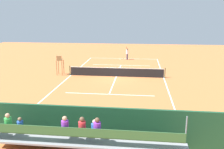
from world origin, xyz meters
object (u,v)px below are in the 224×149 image
courtside_bench (155,130)px  equipment_bag (117,136)px  tennis_racket (121,59)px  tennis_player (127,53)px  bleacher_stand (79,139)px  tennis_ball_near (110,61)px  umpire_chair (60,63)px  tennis_net (116,72)px

courtside_bench → equipment_bag: 2.04m
courtside_bench → tennis_racket: 23.91m
tennis_player → tennis_racket: bearing=-6.8°
tennis_racket → courtside_bench: bearing=99.0°
tennis_player → bleacher_stand: bearing=88.4°
courtside_bench → tennis_player: (2.81, -23.49, 0.46)m
bleacher_stand → tennis_ball_near: (1.71, -24.26, -0.94)m
tennis_racket → equipment_bag: bearing=94.2°
courtside_bench → tennis_ball_near: courtside_bench is taller
bleacher_stand → tennis_racket: bearing=-89.5°
bleacher_stand → umpire_chair: 16.57m
tennis_net → equipment_bag: bearing=95.9°
bleacher_stand → tennis_player: 25.64m
tennis_net → tennis_ball_near: (1.86, -8.84, -0.47)m
equipment_bag → tennis_racket: 23.80m
equipment_bag → tennis_net: bearing=-84.1°
courtside_bench → tennis_player: tennis_player is taller
bleacher_stand → courtside_bench: (-3.54, -2.14, -0.42)m
umpire_chair → equipment_bag: (-7.60, 13.41, -1.13)m
umpire_chair → tennis_ball_near: (-4.34, -8.84, -1.28)m
tennis_net → tennis_ball_near: bearing=-78.1°
equipment_bag → tennis_player: (0.82, -23.62, 0.84)m
tennis_player → umpire_chair: bearing=56.4°
tennis_player → tennis_ball_near: bearing=29.4°
bleacher_stand → tennis_player: (-0.73, -25.63, 0.04)m
equipment_bag → tennis_player: tennis_player is taller
tennis_net → equipment_bag: tennis_net is taller
umpire_chair → tennis_player: umpire_chair is taller
equipment_bag → umpire_chair: bearing=-60.5°
tennis_net → bleacher_stand: bleacher_stand is taller
courtside_bench → tennis_racket: courtside_bench is taller
bleacher_stand → equipment_bag: (-1.54, -2.01, -0.79)m
tennis_ball_near → courtside_bench: bearing=103.4°
courtside_bench → tennis_ball_near: bearing=-76.6°
tennis_player → equipment_bag: bearing=92.0°
courtside_bench → equipment_bag: size_ratio=2.00×
tennis_player → tennis_racket: tennis_player is taller
equipment_bag → tennis_ball_near: equipment_bag is taller
tennis_net → tennis_ball_near: 9.05m
umpire_chair → tennis_ball_near: bearing=-116.1°
tennis_ball_near → tennis_player: bearing=-150.6°
tennis_net → tennis_ball_near: tennis_net is taller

